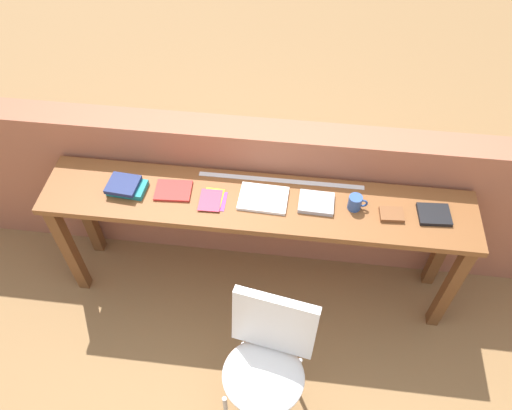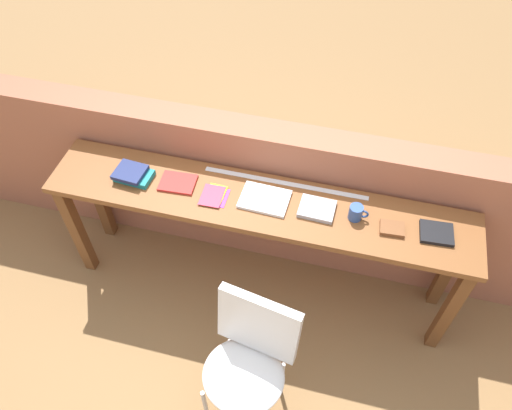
# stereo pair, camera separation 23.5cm
# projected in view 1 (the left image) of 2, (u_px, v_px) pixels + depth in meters

# --- Properties ---
(ground_plane) EXTENTS (40.00, 40.00, 0.00)m
(ground_plane) POSITION_uv_depth(u_px,v_px,m) (252.00, 320.00, 3.32)
(ground_plane) COLOR olive
(brick_wall_back) EXTENTS (6.00, 0.20, 1.12)m
(brick_wall_back) POSITION_uv_depth(u_px,v_px,m) (263.00, 193.00, 3.30)
(brick_wall_back) COLOR #9E5B42
(brick_wall_back) RESTS_ON ground
(sideboard) EXTENTS (2.50, 0.44, 0.88)m
(sideboard) POSITION_uv_depth(u_px,v_px,m) (257.00, 216.00, 2.95)
(sideboard) COLOR brown
(sideboard) RESTS_ON ground
(chair_white_moulded) EXTENTS (0.51, 0.52, 0.89)m
(chair_white_moulded) POSITION_uv_depth(u_px,v_px,m) (267.00, 358.00, 2.61)
(chair_white_moulded) COLOR white
(chair_white_moulded) RESTS_ON ground
(book_stack_leftmost) EXTENTS (0.22, 0.17, 0.06)m
(book_stack_leftmost) POSITION_uv_depth(u_px,v_px,m) (126.00, 186.00, 2.87)
(book_stack_leftmost) COLOR #19757A
(book_stack_leftmost) RESTS_ON sideboard
(magazine_cycling) EXTENTS (0.22, 0.17, 0.02)m
(magazine_cycling) POSITION_uv_depth(u_px,v_px,m) (173.00, 191.00, 2.88)
(magazine_cycling) COLOR red
(magazine_cycling) RESTS_ON sideboard
(pamphlet_pile_colourful) EXTENTS (0.15, 0.18, 0.01)m
(pamphlet_pile_colourful) POSITION_uv_depth(u_px,v_px,m) (213.00, 199.00, 2.84)
(pamphlet_pile_colourful) COLOR purple
(pamphlet_pile_colourful) RESTS_ON sideboard
(book_open_centre) EXTENTS (0.28, 0.21, 0.02)m
(book_open_centre) POSITION_uv_depth(u_px,v_px,m) (263.00, 198.00, 2.84)
(book_open_centre) COLOR white
(book_open_centre) RESTS_ON sideboard
(book_grey_hardcover) EXTENTS (0.20, 0.17, 0.03)m
(book_grey_hardcover) POSITION_uv_depth(u_px,v_px,m) (316.00, 203.00, 2.82)
(book_grey_hardcover) COLOR #9E9EA3
(book_grey_hardcover) RESTS_ON sideboard
(mug) EXTENTS (0.11, 0.08, 0.09)m
(mug) POSITION_uv_depth(u_px,v_px,m) (355.00, 203.00, 2.77)
(mug) COLOR #2D4C8C
(mug) RESTS_ON sideboard
(leather_journal_brown) EXTENTS (0.14, 0.11, 0.02)m
(leather_journal_brown) POSITION_uv_depth(u_px,v_px,m) (392.00, 214.00, 2.76)
(leather_journal_brown) COLOR brown
(leather_journal_brown) RESTS_ON sideboard
(book_repair_rightmost) EXTENTS (0.19, 0.16, 0.02)m
(book_repair_rightmost) POSITION_uv_depth(u_px,v_px,m) (434.00, 214.00, 2.76)
(book_repair_rightmost) COLOR black
(book_repair_rightmost) RESTS_ON sideboard
(ruler_metal_back_edge) EXTENTS (0.98, 0.03, 0.00)m
(ruler_metal_back_edge) POSITION_uv_depth(u_px,v_px,m) (281.00, 181.00, 2.94)
(ruler_metal_back_edge) COLOR silver
(ruler_metal_back_edge) RESTS_ON sideboard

